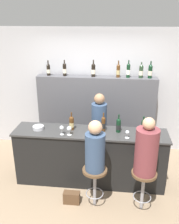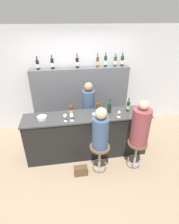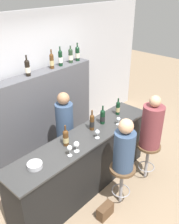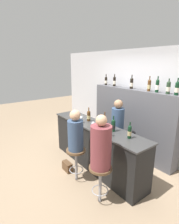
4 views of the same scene
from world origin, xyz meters
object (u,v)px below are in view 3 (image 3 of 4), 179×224
(bartender, at_px, (65,136))
(wine_bottle_counter_3, at_px, (118,108))
(bar_stool_left, at_px, (122,175))
(guest_seated_right, at_px, (152,125))
(bar_stool_right, at_px, (148,152))
(wine_bottle_backbar_3, at_px, (52,61))
(wine_glass_2, at_px, (97,132))
(metal_bowl, at_px, (35,165))
(wine_bottle_counter_2, at_px, (103,117))
(wine_bottle_counter_1, at_px, (92,122))
(wine_bottle_counter_0, at_px, (66,138))
(wine_glass_0, at_px, (70,148))
(wine_bottle_backbar_5, at_px, (71,56))
(guest_seated_left, at_px, (124,148))
(handbag, at_px, (105,211))
(wine_glass_3, at_px, (118,119))
(wine_bottle_backbar_2, at_px, (27,68))
(wine_glass_1, at_px, (76,145))
(wine_bottle_backbar_6, at_px, (77,53))
(wine_bottle_backbar_4, at_px, (60,58))

(bartender, bearing_deg, wine_bottle_counter_3, -32.97)
(bar_stool_left, height_order, guest_seated_right, guest_seated_right)
(bar_stool_left, height_order, bar_stool_right, same)
(wine_bottle_backbar_3, relative_size, wine_glass_2, 2.44)
(metal_bowl, bearing_deg, wine_bottle_counter_2, 2.27)
(wine_bottle_counter_1, xyz_separation_m, bar_stool_right, (0.65, -0.65, -0.60))
(wine_bottle_counter_0, height_order, wine_glass_0, wine_bottle_counter_0)
(wine_bottle_backbar_5, bearing_deg, wine_bottle_counter_1, -120.67)
(guest_seated_left, xyz_separation_m, handbag, (-0.37, 0.00, -0.91))
(wine_bottle_counter_1, relative_size, wine_bottle_backbar_3, 1.01)
(guest_seated_left, height_order, bartender, bartender)
(wine_glass_3, distance_m, bar_stool_right, 0.76)
(wine_bottle_counter_2, relative_size, wine_bottle_backbar_2, 0.93)
(wine_bottle_counter_2, relative_size, wine_bottle_backbar_5, 1.00)
(wine_bottle_backbar_5, xyz_separation_m, guest_seated_right, (-0.00, -1.75, -0.75))
(handbag, bearing_deg, bar_stool_right, 0.00)
(wine_bottle_counter_1, relative_size, metal_bowl, 1.76)
(wine_bottle_counter_1, xyz_separation_m, guest_seated_left, (-0.08, -0.65, -0.11))
(wine_glass_2, relative_size, handbag, 0.52)
(wine_glass_1, xyz_separation_m, handbag, (0.10, -0.45, -0.99))
(wine_bottle_backbar_6, distance_m, wine_glass_3, 1.55)
(wine_glass_2, bearing_deg, wine_bottle_backbar_4, 68.23)
(wine_bottle_counter_2, bearing_deg, wine_bottle_backbar_5, 69.95)
(guest_seated_right, bearing_deg, wine_glass_1, 159.40)
(metal_bowl, bearing_deg, wine_bottle_counter_3, 1.75)
(wine_bottle_backbar_3, height_order, wine_bottle_backbar_5, wine_bottle_backbar_3)
(bartender, xyz_separation_m, handbag, (-0.33, -1.15, -0.60))
(wine_bottle_backbar_2, relative_size, wine_glass_0, 2.14)
(wine_bottle_counter_1, bearing_deg, wine_bottle_counter_0, 180.00)
(bar_stool_right, bearing_deg, guest_seated_left, 180.00)
(wine_bottle_backbar_3, xyz_separation_m, wine_glass_2, (-0.32, -1.31, -0.71))
(metal_bowl, relative_size, bar_stool_right, 0.28)
(wine_bottle_backbar_5, bearing_deg, wine_bottle_counter_3, -89.97)
(wine_bottle_counter_0, relative_size, metal_bowl, 1.67)
(wine_glass_3, xyz_separation_m, bar_stool_left, (-0.47, -0.45, -0.56))
(wine_glass_2, relative_size, bartender, 0.09)
(handbag, bearing_deg, wine_bottle_counter_3, 30.71)
(wine_bottle_counter_2, height_order, wine_bottle_backbar_5, wine_bottle_backbar_5)
(wine_glass_3, height_order, metal_bowl, wine_glass_3)
(wine_bottle_counter_3, bearing_deg, wine_bottle_counter_2, 180.00)
(wine_bottle_backbar_3, xyz_separation_m, bar_stool_right, (0.44, -1.75, -1.27))
(wine_bottle_backbar_5, distance_m, wine_bottle_backbar_6, 0.18)
(wine_bottle_backbar_6, relative_size, guest_seated_right, 0.38)
(wine_glass_3, distance_m, guest_seated_left, 0.65)
(wine_bottle_counter_1, bearing_deg, handbag, -124.30)
(wine_bottle_counter_2, height_order, wine_glass_0, wine_bottle_counter_2)
(wine_glass_0, height_order, guest_seated_right, guest_seated_right)
(wine_bottle_backbar_6, height_order, wine_glass_0, wine_bottle_backbar_6)
(wine_bottle_counter_3, height_order, bar_stool_left, wine_bottle_counter_3)
(wine_bottle_backbar_5, height_order, wine_bottle_backbar_6, wine_bottle_backbar_6)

